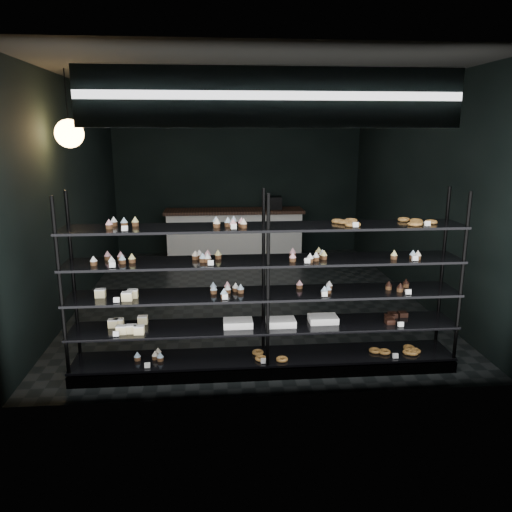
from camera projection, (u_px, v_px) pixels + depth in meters
room at (249, 193)px, 7.31m from camera, size 5.01×6.01×3.20m
display_shelf at (263, 314)px, 5.17m from camera, size 4.00×0.50×1.91m
signage at (273, 97)px, 4.20m from camera, size 3.30×0.05×0.50m
pendant_lamp at (69, 133)px, 5.89m from camera, size 0.33×0.33×0.90m
service_counter at (235, 233)px, 9.98m from camera, size 2.74×0.65×1.23m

